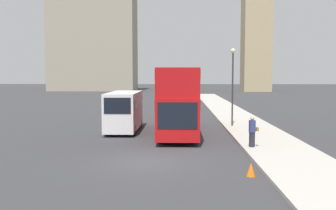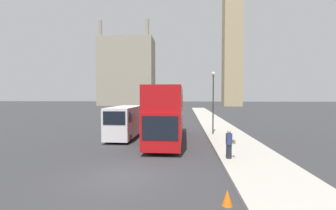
{
  "view_description": "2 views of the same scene",
  "coord_description": "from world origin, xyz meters",
  "px_view_note": "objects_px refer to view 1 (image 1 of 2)",
  "views": [
    {
      "loc": [
        1.56,
        -17.12,
        4.03
      ],
      "look_at": [
        0.81,
        7.75,
        2.03
      ],
      "focal_mm": 40.0,
      "sensor_mm": 36.0,
      "label": 1
    },
    {
      "loc": [
        2.99,
        -10.03,
        3.74
      ],
      "look_at": [
        0.96,
        16.23,
        2.7
      ],
      "focal_mm": 24.0,
      "sensor_mm": 36.0,
      "label": 2
    }
  ],
  "objects_px": {
    "white_van": "(124,110)",
    "street_lamp": "(233,75)",
    "pedestrian": "(252,132)",
    "red_double_decker_bus": "(178,98)"
  },
  "relations": [
    {
      "from": "red_double_decker_bus",
      "to": "street_lamp",
      "type": "height_order",
      "value": "street_lamp"
    },
    {
      "from": "street_lamp",
      "to": "pedestrian",
      "type": "bearing_deg",
      "value": -90.7
    },
    {
      "from": "red_double_decker_bus",
      "to": "pedestrian",
      "type": "relative_size",
      "value": 6.28
    },
    {
      "from": "pedestrian",
      "to": "street_lamp",
      "type": "xyz_separation_m",
      "value": [
        0.1,
        8.43,
        3.02
      ]
    },
    {
      "from": "white_van",
      "to": "street_lamp",
      "type": "bearing_deg",
      "value": 13.79
    },
    {
      "from": "street_lamp",
      "to": "white_van",
      "type": "bearing_deg",
      "value": -166.21
    },
    {
      "from": "red_double_decker_bus",
      "to": "pedestrian",
      "type": "bearing_deg",
      "value": -53.91
    },
    {
      "from": "white_van",
      "to": "street_lamp",
      "type": "height_order",
      "value": "street_lamp"
    },
    {
      "from": "pedestrian",
      "to": "white_van",
      "type": "bearing_deg",
      "value": 140.73
    },
    {
      "from": "white_van",
      "to": "pedestrian",
      "type": "xyz_separation_m",
      "value": [
        7.9,
        -6.46,
        -0.52
      ]
    }
  ]
}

